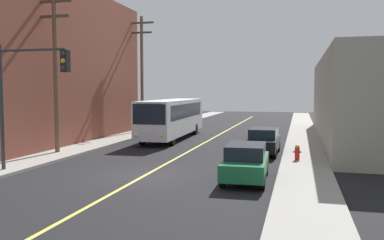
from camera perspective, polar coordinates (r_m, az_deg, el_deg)
The scene contains 12 objects.
ground_plane at distance 19.54m, azimuth -6.45°, elevation -7.62°, with size 120.00×120.00×0.00m, color black.
sidewalk_left at distance 31.48m, azimuth -12.24°, elevation -3.08°, with size 2.50×90.00×0.15m, color gray.
sidewalk_right at distance 28.11m, azimuth 15.23°, elevation -3.99°, with size 2.50×90.00×0.15m, color gray.
lane_stripe_center at distance 33.79m, azimuth 2.74°, elevation -2.63°, with size 0.16×60.00×0.01m, color #D8CC4C.
building_left_brick at distance 33.63m, azimuth -22.92°, elevation 6.90°, with size 10.00×22.40×11.59m.
city_bus at distance 33.78m, azimuth -2.71°, elevation 0.46°, with size 2.94×12.22×3.20m.
parked_car_green at distance 18.26m, azimuth 7.47°, elevation -5.76°, with size 1.94×4.46×1.62m.
parked_car_black at distance 26.02m, azimuth 9.89°, elevation -2.84°, with size 1.90×4.44×1.62m.
utility_pole_near at distance 26.77m, azimuth -18.40°, elevation 7.31°, with size 2.40×0.28×9.82m.
utility_pole_mid at distance 39.33m, azimuth -6.96°, elevation 7.09°, with size 2.40×0.28×10.74m.
traffic_signal_left_corner at distance 20.82m, azimuth -21.72°, elevation 4.76°, with size 3.75×0.48×6.00m.
fire_hydrant at distance 23.34m, azimuth 14.38°, elevation -4.34°, with size 0.44×0.26×0.84m.
Camera 1 is at (6.91, -17.84, 3.95)m, focal length 38.48 mm.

